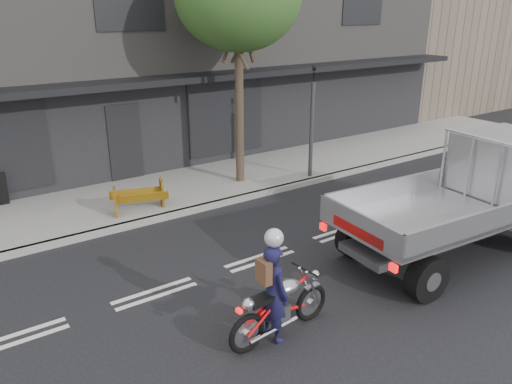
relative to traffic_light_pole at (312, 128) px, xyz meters
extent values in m
plane|color=black|center=(-4.20, -3.35, -1.65)|extent=(80.00, 80.00, 0.00)
cube|color=gray|center=(-4.20, 1.35, -1.58)|extent=(32.00, 3.20, 0.15)
cube|color=gray|center=(-4.20, -0.25, -1.58)|extent=(32.00, 0.20, 0.15)
cube|color=slate|center=(-4.20, 7.95, 2.35)|extent=(26.00, 10.00, 8.00)
cube|color=brown|center=(15.80, 7.95, 3.35)|extent=(14.00, 10.00, 10.00)
cylinder|color=#382B21|center=(-2.00, 0.85, 0.35)|extent=(0.24, 0.24, 4.00)
cylinder|color=#2D2D30|center=(0.00, 0.00, -0.15)|extent=(0.12, 0.12, 3.00)
imported|color=black|center=(0.00, 0.00, 1.60)|extent=(0.08, 0.10, 0.50)
torus|color=black|center=(-6.09, -5.70, -1.33)|extent=(0.67, 0.14, 0.67)
torus|color=black|center=(-4.71, -5.60, -1.33)|extent=(0.67, 0.14, 0.67)
cube|color=#2D2D30|center=(-5.45, -5.65, -1.23)|extent=(0.36, 0.26, 0.28)
ellipsoid|color=#B3B4B8|center=(-5.29, -5.64, -0.82)|extent=(0.56, 0.35, 0.27)
cube|color=black|center=(-5.77, -5.68, -0.85)|extent=(0.55, 0.27, 0.08)
cylinder|color=black|center=(-4.89, -5.61, -0.63)|extent=(0.08, 0.59, 0.04)
imported|color=#161336|center=(-5.55, -5.65, -0.83)|extent=(0.44, 0.63, 1.65)
cylinder|color=black|center=(-2.59, -6.31, -1.22)|extent=(0.89, 0.38, 0.87)
cylinder|color=black|center=(-2.45, -4.38, -1.22)|extent=(0.89, 0.38, 0.87)
cylinder|color=black|center=(1.19, -4.65, -1.22)|extent=(0.89, 0.38, 0.87)
cube|color=#2D2D30|center=(-0.70, -5.48, -1.02)|extent=(5.32, 1.53, 0.16)
cube|color=silver|center=(1.06, -5.61, -0.11)|extent=(2.09, 2.19, 1.71)
cube|color=#B4B4B9|center=(-1.67, -5.41, -0.60)|extent=(3.58, 2.47, 0.11)
camera|label=1|loc=(-9.60, -11.08, 3.38)|focal=35.00mm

